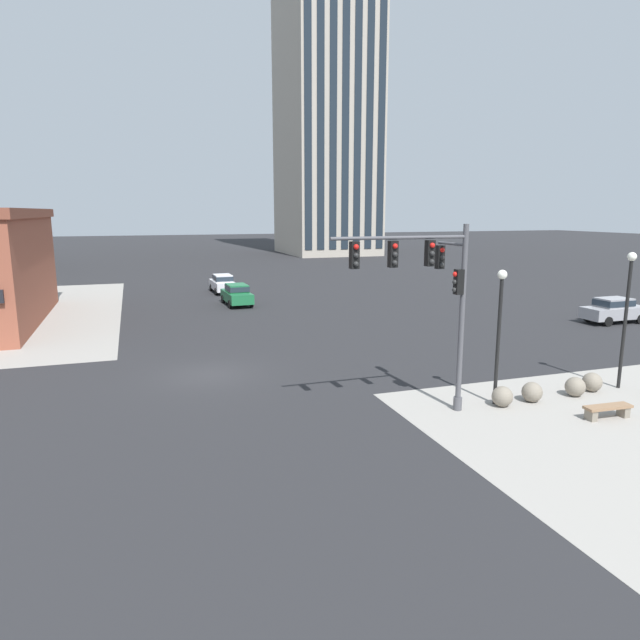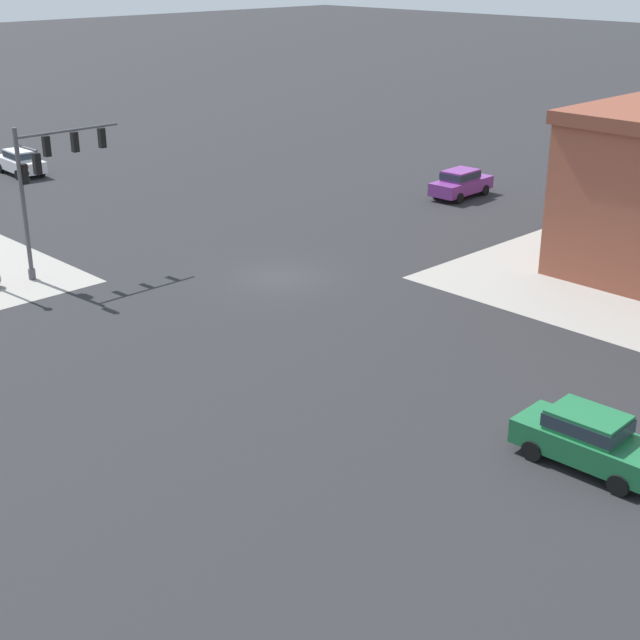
% 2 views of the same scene
% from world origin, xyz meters
% --- Properties ---
extents(ground_plane, '(320.00, 320.00, 0.00)m').
position_xyz_m(ground_plane, '(0.00, 0.00, 0.00)').
color(ground_plane, '#262628').
extents(traffic_signal_main, '(5.24, 2.09, 6.89)m').
position_xyz_m(traffic_signal_main, '(7.16, -7.47, 4.69)').
color(traffic_signal_main, '#4C4C51').
rests_on(traffic_signal_main, ground).
extents(bollard_sphere_curb_a, '(0.79, 0.79, 0.79)m').
position_xyz_m(bollard_sphere_curb_a, '(10.08, -7.86, 0.40)').
color(bollard_sphere_curb_a, gray).
rests_on(bollard_sphere_curb_a, ground).
extents(bollard_sphere_curb_b, '(0.79, 0.79, 0.79)m').
position_xyz_m(bollard_sphere_curb_b, '(11.52, -7.77, 0.40)').
color(bollard_sphere_curb_b, gray).
rests_on(bollard_sphere_curb_b, ground).
extents(bollard_sphere_curb_c, '(0.79, 0.79, 0.79)m').
position_xyz_m(bollard_sphere_curb_c, '(13.61, -7.77, 0.40)').
color(bollard_sphere_curb_c, gray).
rests_on(bollard_sphere_curb_c, ground).
extents(bollard_sphere_curb_d, '(0.79, 0.79, 0.79)m').
position_xyz_m(bollard_sphere_curb_d, '(14.74, -7.49, 0.40)').
color(bollard_sphere_curb_d, gray).
rests_on(bollard_sphere_curb_d, ground).
extents(bench_near_signal, '(1.82, 0.58, 0.49)m').
position_xyz_m(bench_near_signal, '(12.89, -10.13, 0.33)').
color(bench_near_signal, '#8E6B4C').
rests_on(bench_near_signal, ground).
extents(street_lamp_corner_near, '(0.36, 0.36, 5.20)m').
position_xyz_m(street_lamp_corner_near, '(10.00, -7.51, 3.28)').
color(street_lamp_corner_near, black).
rests_on(street_lamp_corner_near, ground).
extents(street_lamp_mid_sidewalk, '(0.36, 0.36, 5.71)m').
position_xyz_m(street_lamp_mid_sidewalk, '(16.17, -7.49, 3.55)').
color(street_lamp_mid_sidewalk, black).
rests_on(street_lamp_mid_sidewalk, ground).
extents(car_main_northbound_far, '(1.99, 4.45, 1.68)m').
position_xyz_m(car_main_northbound_far, '(4.71, 25.99, 0.92)').
color(car_main_northbound_far, silver).
rests_on(car_main_northbound_far, ground).
extents(car_main_southbound_near, '(4.41, 1.91, 1.68)m').
position_xyz_m(car_main_southbound_near, '(27.30, 3.61, 0.92)').
color(car_main_southbound_near, '#99999E').
rests_on(car_main_southbound_near, ground).
extents(car_cross_eastbound, '(2.02, 4.47, 1.68)m').
position_xyz_m(car_cross_eastbound, '(4.71, 18.71, 0.92)').
color(car_cross_eastbound, '#1E6B3D').
rests_on(car_cross_eastbound, ground).
extents(residential_tower_skyline_right, '(14.63, 18.66, 66.00)m').
position_xyz_m(residential_tower_skyline_right, '(29.87, 69.66, 33.02)').
color(residential_tower_skyline_right, '#B2A899').
rests_on(residential_tower_skyline_right, ground).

